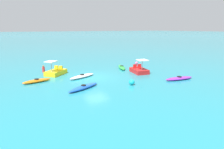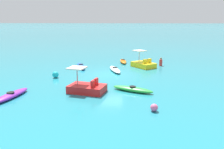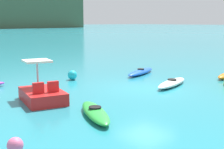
# 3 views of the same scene
# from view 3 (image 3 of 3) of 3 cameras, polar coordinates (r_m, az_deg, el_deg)

# --- Properties ---
(ground_plane) EXTENTS (600.00, 600.00, 0.00)m
(ground_plane) POSITION_cam_3_polar(r_m,az_deg,el_deg) (15.66, 6.35, -2.55)
(ground_plane) COLOR teal
(kayak_green) EXTENTS (1.81, 2.97, 0.37)m
(kayak_green) POSITION_cam_3_polar(r_m,az_deg,el_deg) (10.97, -3.12, -6.95)
(kayak_green) COLOR green
(kayak_green) RESTS_ON ground_plane
(kayak_blue) EXTENTS (3.36, 1.79, 0.37)m
(kayak_blue) POSITION_cam_3_polar(r_m,az_deg,el_deg) (19.74, 5.30, 0.49)
(kayak_blue) COLOR blue
(kayak_blue) RESTS_ON ground_plane
(kayak_white) EXTENTS (3.22, 1.62, 0.37)m
(kayak_white) POSITION_cam_3_polar(r_m,az_deg,el_deg) (16.41, 10.95, -1.53)
(kayak_white) COLOR white
(kayak_white) RESTS_ON ground_plane
(pedal_boat_red) EXTENTS (1.99, 2.68, 1.68)m
(pedal_boat_red) POSITION_cam_3_polar(r_m,az_deg,el_deg) (13.26, -12.68, -3.48)
(pedal_boat_red) COLOR red
(pedal_boat_red) RESTS_ON ground_plane
(buoy_cyan) EXTENTS (0.54, 0.54, 0.54)m
(buoy_cyan) POSITION_cam_3_polar(r_m,az_deg,el_deg) (17.97, -7.29, -0.11)
(buoy_cyan) COLOR #19B7C6
(buoy_cyan) RESTS_ON ground_plane
(buoy_pink) EXTENTS (0.42, 0.42, 0.42)m
(buoy_pink) POSITION_cam_3_polar(r_m,az_deg,el_deg) (8.43, -17.36, -12.30)
(buoy_pink) COLOR pink
(buoy_pink) RESTS_ON ground_plane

